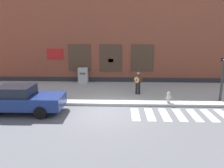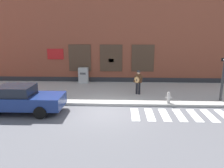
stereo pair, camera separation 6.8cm
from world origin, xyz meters
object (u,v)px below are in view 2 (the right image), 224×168
Objects in this scene: busker at (138,81)px; fire_hydrant at (169,97)px; red_car at (20,99)px; utility_box at (84,75)px.

busker is 2.38× the size of fire_hydrant.
red_car is 8.59m from fire_hydrant.
utility_box is (2.34, 6.79, 0.04)m from red_car.
busker is 2.58m from fire_hydrant.
utility_box is at bearing 142.18° from busker.
red_car is 7.52m from busker.
busker is 1.29× the size of utility_box.
red_car is at bearing -108.98° from utility_box.
fire_hydrant is at bearing 10.72° from red_car.
red_car is at bearing -169.28° from fire_hydrant.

